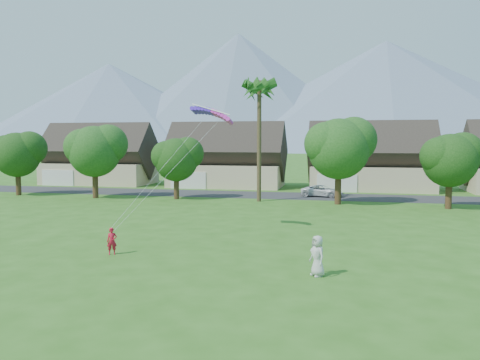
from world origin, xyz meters
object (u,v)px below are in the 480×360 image
(watcher, at_px, (317,256))
(parked_car, at_px, (322,191))
(kite_flyer, at_px, (112,241))
(parafoil_kite, at_px, (213,112))

(watcher, distance_m, parked_car, 31.26)
(parked_car, bearing_deg, kite_flyer, 172.03)
(watcher, relative_size, parafoil_kite, 0.65)
(watcher, bearing_deg, parked_car, 145.08)
(kite_flyer, bearing_deg, parafoil_kite, 36.90)
(watcher, xyz_separation_m, parked_car, (-1.03, 31.24, -0.32))
(kite_flyer, xyz_separation_m, parked_car, (10.29, 29.49, -0.12))
(parked_car, relative_size, parafoil_kite, 1.55)
(kite_flyer, distance_m, parafoil_kite, 11.06)
(kite_flyer, xyz_separation_m, watcher, (11.32, -1.75, 0.20))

